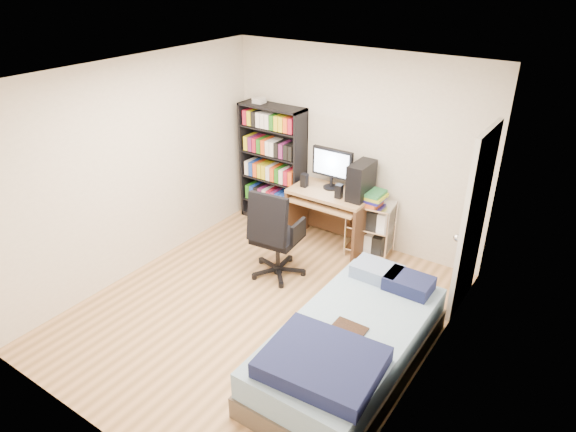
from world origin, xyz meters
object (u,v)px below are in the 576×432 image
Objects in this scene: computer_desk at (339,197)px; office_chair at (276,249)px; media_shelf at (273,164)px; bed at (349,346)px.

computer_desk is 1.12m from office_chair.
media_shelf is 3.21m from bed.
bed is (2.36, -2.10, -0.59)m from media_shelf.
media_shelf is 0.81× the size of bed.
office_chair is (-0.26, -1.03, -0.34)m from computer_desk.
computer_desk reaches higher than office_chair.
bed is (1.21, -1.95, -0.43)m from computer_desk.
media_shelf reaches higher than bed.
bed is at bearing -58.12° from computer_desk.
media_shelf is 1.56× the size of office_chair.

